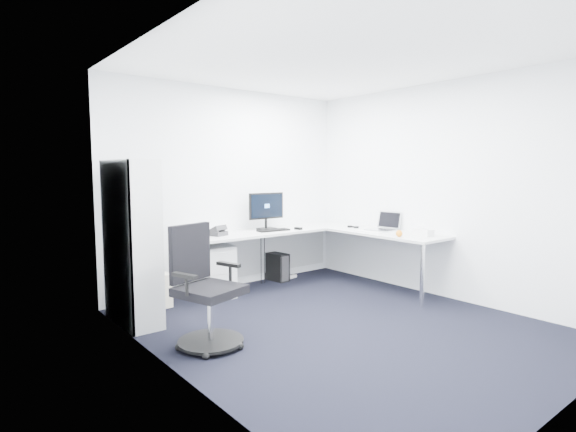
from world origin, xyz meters
TOP-DOWN VIEW (x-y plane):
  - ground at (0.00, 0.00)m, footprint 4.20×4.20m
  - ceiling at (0.00, 0.00)m, footprint 4.20×4.20m
  - wall_back at (0.00, 2.10)m, footprint 3.60×0.02m
  - wall_left at (-1.80, 0.00)m, footprint 0.02×4.20m
  - wall_right at (1.80, 0.00)m, footprint 0.02×4.20m
  - l_desk at (0.55, 1.40)m, footprint 2.69×1.50m
  - drawer_pedestal at (-0.50, 1.79)m, footprint 0.43×0.54m
  - bookshelf at (-1.62, 1.45)m, footprint 0.33×0.86m
  - task_chair at (-1.32, 0.35)m, footprint 0.78×0.78m
  - black_pc_tower at (0.66, 1.97)m, footprint 0.22×0.43m
  - beige_pc_tower at (-1.18, 1.88)m, footprint 0.19×0.42m
  - power_strip at (0.83, 1.89)m, footprint 0.36×0.14m
  - monitor at (0.40, 1.82)m, footprint 0.56×0.20m
  - black_keyboard at (0.38, 1.65)m, footprint 0.46×0.21m
  - mouse at (0.73, 1.54)m, footprint 0.08×0.11m
  - desk_phone at (-0.43, 1.74)m, footprint 0.22×0.22m
  - laptop at (1.52, 0.75)m, footprint 0.40×0.39m
  - white_keyboard at (1.28, 0.75)m, footprint 0.15×0.41m
  - headphones at (1.47, 1.20)m, footprint 0.13×0.18m
  - orange_fruit at (1.26, 0.23)m, footprint 0.08×0.08m
  - tissue_box at (1.57, 0.10)m, footprint 0.16×0.26m

SIDE VIEW (x-z plane):
  - ground at x=0.00m, z-range 0.00..0.00m
  - power_strip at x=0.83m, z-range 0.00..0.04m
  - beige_pc_tower at x=-1.18m, z-range 0.00..0.40m
  - black_pc_tower at x=0.66m, z-range 0.00..0.40m
  - drawer_pedestal at x=-0.50m, z-range 0.00..0.66m
  - l_desk at x=0.55m, z-range 0.00..0.78m
  - task_chair at x=-1.32m, z-range 0.00..1.11m
  - white_keyboard at x=1.28m, z-range 0.78..0.80m
  - black_keyboard at x=0.38m, z-range 0.78..0.81m
  - mouse at x=0.73m, z-range 0.78..0.82m
  - headphones at x=1.47m, z-range 0.78..0.83m
  - orange_fruit at x=1.26m, z-range 0.78..0.87m
  - tissue_box at x=1.57m, z-range 0.78..0.87m
  - desk_phone at x=-0.43m, z-range 0.78..0.91m
  - bookshelf at x=-1.62m, z-range 0.00..1.71m
  - laptop at x=1.52m, z-range 0.78..1.04m
  - monitor at x=0.40m, z-range 0.78..1.31m
  - wall_back at x=0.00m, z-range 0.00..2.70m
  - wall_left at x=-1.80m, z-range 0.00..2.70m
  - wall_right at x=1.80m, z-range 0.00..2.70m
  - ceiling at x=0.00m, z-range 2.70..2.70m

